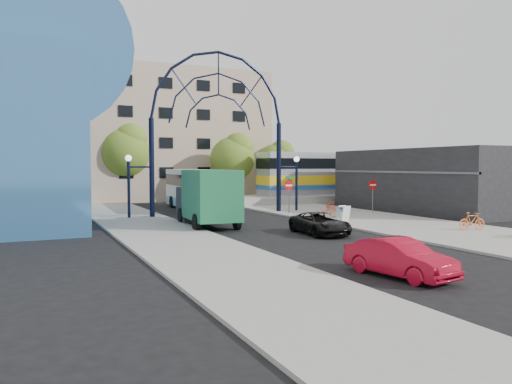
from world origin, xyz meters
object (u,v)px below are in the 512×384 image
bike_far_b (472,221)px  city_bus (198,189)px  stop_sign (289,188)px  train_car (369,173)px  bike_near_a (327,211)px  street_name_sign (290,186)px  black_suv (320,223)px  sandwich_board (345,211)px  green_truck (207,198)px  bike_near_b (331,206)px  tree_north_a (234,157)px  tree_north_b (125,150)px  tree_north_c (277,160)px  gateway_arch (219,99)px  do_not_enter_sign (373,188)px  red_sedan (399,258)px

bike_far_b → city_bus: bearing=37.2°
stop_sign → bike_far_b: bearing=-70.1°
stop_sign → train_car: 18.22m
bike_near_a → bike_far_b: bike_far_b is taller
street_name_sign → black_suv: (-4.00, -10.64, -1.54)m
sandwich_board → green_truck: green_truck is taller
bike_near_a → bike_near_b: (2.50, 3.26, 0.04)m
sandwich_board → tree_north_a: tree_north_a is taller
city_bus → green_truck: green_truck is taller
bike_far_b → street_name_sign: bearing=28.4°
street_name_sign → bike_near_a: street_name_sign is taller
street_name_sign → city_bus: 8.00m
sandwich_board → tree_north_b: bearing=111.6°
tree_north_c → sandwich_board: bearing=-106.5°
gateway_arch → stop_sign: bearing=-22.6°
tree_north_a → sandwich_board: bearing=-91.5°
tree_north_a → bike_far_b: bearing=-83.0°
tree_north_a → tree_north_b: (-10.00, 4.00, 0.66)m
train_car → black_suv: 27.57m
tree_north_a → tree_north_b: 10.79m
tree_north_c → gateway_arch: bearing=-131.0°
gateway_arch → bike_far_b: size_ratio=8.34×
sandwich_board → bike_near_a: 2.65m
tree_north_c → train_car: bearing=-37.0°
tree_north_b → green_truck: (0.81, -21.99, -3.55)m
sandwich_board → bike_far_b: 7.72m
street_name_sign → green_truck: size_ratio=0.40×
bike_near_b → tree_north_b: bearing=125.8°
tree_north_a → bike_near_a: tree_north_a is taller
street_name_sign → green_truck: green_truck is taller
street_name_sign → bike_near_b: bearing=-13.1°
do_not_enter_sign → train_car: 15.03m
tree_north_b → bike_far_b: bearing=-66.6°
gateway_arch → tree_north_a: bearing=62.8°
green_truck → black_suv: green_truck is taller
tree_north_a → bike_near_b: bearing=-80.6°
tree_north_a → bike_near_b: size_ratio=4.77×
black_suv → city_bus: bearing=98.4°
tree_north_b → red_sedan: size_ratio=2.06×
stop_sign → gateway_arch: bearing=157.4°
tree_north_c → do_not_enter_sign: bearing=-93.6°
do_not_enter_sign → sandwich_board: (-5.40, -4.02, -1.23)m
train_car → tree_north_a: (-13.88, 3.93, 1.71)m
gateway_arch → green_truck: (-3.07, -6.06, -6.84)m
do_not_enter_sign → black_suv: bearing=-140.6°
street_name_sign → green_truck: bearing=-150.6°
stop_sign → sandwich_board: stop_sign is taller
gateway_arch → green_truck: gateway_arch is taller
green_truck → bike_far_b: bearing=-30.3°
train_car → gateway_arch: bearing=-158.2°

